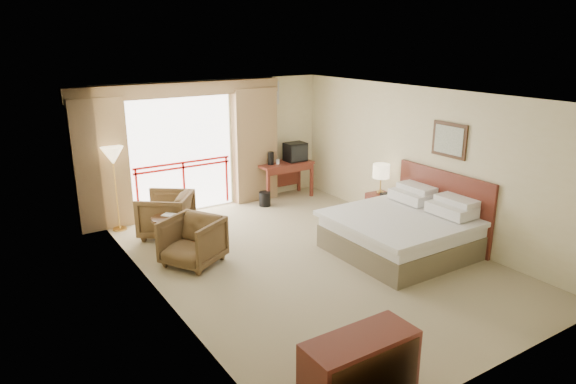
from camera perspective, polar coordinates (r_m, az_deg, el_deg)
floor at (r=8.62m, az=2.47°, el=-7.47°), size 7.00×7.00×0.00m
ceiling at (r=7.90m, az=2.72°, el=10.67°), size 7.00×7.00×0.00m
wall_back at (r=11.11m, az=-7.94°, el=5.32°), size 5.00×0.00×5.00m
wall_front at (r=5.83m, az=23.00°, el=-6.77°), size 5.00×0.00×5.00m
wall_left at (r=7.07m, az=-14.20°, el=-1.82°), size 0.00×7.00×7.00m
wall_right at (r=9.78m, az=14.66°, el=3.32°), size 0.00×7.00×7.00m
balcony_door at (r=10.82m, az=-11.70°, el=4.00°), size 2.40×0.00×2.40m
balcony_railing at (r=10.90m, az=-11.54°, el=1.99°), size 2.09×0.03×1.02m
curtain_left at (r=10.23m, az=-20.07°, el=2.85°), size 1.00×0.26×2.50m
curtain_right at (r=11.38m, az=-3.71°, el=5.20°), size 1.00×0.26×2.50m
valance at (r=10.52m, az=-11.94°, el=11.08°), size 4.40×0.22×0.28m
hvac_vent at (r=11.53m, az=-2.12°, el=10.92°), size 0.50×0.04×0.50m
bed at (r=8.96m, az=12.60°, el=-4.29°), size 2.13×2.06×0.97m
headboard at (r=9.55m, az=16.80°, el=-1.54°), size 0.06×2.10×1.30m
framed_art at (r=9.27m, az=17.48°, el=5.53°), size 0.04×0.72×0.60m
nightstand at (r=10.24m, az=10.28°, el=-1.88°), size 0.45×0.53×0.61m
table_lamp at (r=10.06m, az=10.31°, el=2.24°), size 0.32×0.32×0.57m
phone at (r=10.00m, az=10.76°, el=-0.32°), size 0.17×0.14×0.07m
desk at (r=11.68m, az=-0.57°, el=2.49°), size 1.26×0.61×0.83m
tv at (r=11.70m, az=0.83°, el=4.47°), size 0.47×0.37×0.42m
coffee_maker at (r=11.38m, az=-1.92°, el=3.76°), size 0.14×0.14×0.29m
cup at (r=11.44m, az=-1.14°, el=3.37°), size 0.10×0.10×0.11m
wastebasket at (r=11.19m, az=-2.59°, el=-0.77°), size 0.25×0.25×0.31m
armchair_far at (r=9.86m, az=-13.24°, el=-4.71°), size 1.25×1.25×0.82m
armchair_near at (r=8.60m, az=-10.42°, el=-7.82°), size 1.17×1.16×0.78m
side_table at (r=9.08m, az=-13.22°, el=-3.88°), size 0.54×0.54×0.59m
book at (r=9.02m, az=-13.31°, el=-2.76°), size 0.29×0.30×0.02m
floor_lamp at (r=10.00m, az=-18.88°, el=3.49°), size 0.41×0.41×1.62m
dresser at (r=5.39m, az=7.98°, el=-19.25°), size 1.17×0.50×0.78m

